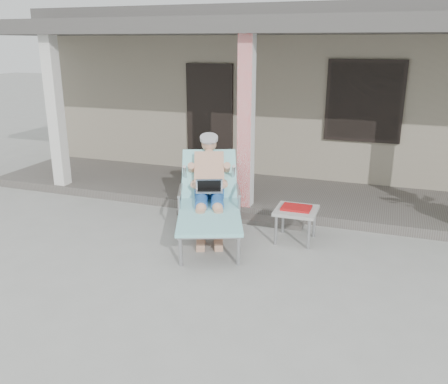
% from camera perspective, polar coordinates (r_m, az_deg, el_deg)
% --- Properties ---
extents(ground, '(60.00, 60.00, 0.00)m').
position_cam_1_polar(ground, '(5.81, -3.81, -9.54)').
color(ground, '#9E9E99').
rests_on(ground, ground).
extents(house, '(10.40, 5.40, 3.30)m').
position_cam_1_polar(house, '(11.46, 9.20, 12.52)').
color(house, '#9F967E').
rests_on(house, ground).
extents(porch_deck, '(10.00, 2.00, 0.15)m').
position_cam_1_polar(porch_deck, '(8.41, 4.23, -0.22)').
color(porch_deck, '#605B56').
rests_on(porch_deck, ground).
extents(porch_overhang, '(10.00, 2.30, 2.85)m').
position_cam_1_polar(porch_overhang, '(7.95, 4.58, 18.61)').
color(porch_overhang, silver).
rests_on(porch_overhang, porch_deck).
extents(porch_step, '(2.00, 0.30, 0.07)m').
position_cam_1_polar(porch_step, '(7.38, 1.84, -3.08)').
color(porch_step, '#605B56').
rests_on(porch_step, ground).
extents(lounger, '(1.51, 2.24, 1.41)m').
position_cam_1_polar(lounger, '(6.64, -1.81, 2.09)').
color(lounger, '#B7B7BC').
rests_on(lounger, ground).
extents(side_table, '(0.56, 0.56, 0.50)m').
position_cam_1_polar(side_table, '(6.56, 8.67, -2.40)').
color(side_table, '#ACACA7').
rests_on(side_table, ground).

